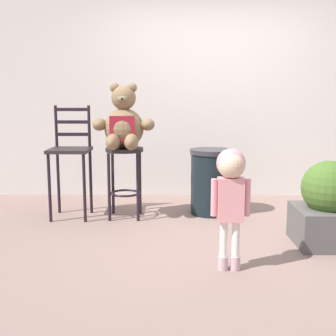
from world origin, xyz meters
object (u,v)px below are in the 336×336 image
Objects in this scene: planter_with_shrub at (328,207)px; child_walking at (231,183)px; teddy_bear at (124,124)px; trash_bin at (211,181)px; bar_stool_with_teddy at (125,168)px; bar_chair_empty at (70,155)px.

child_walking is at bearing -147.99° from planter_with_shrub.
planter_with_shrub is at bearing -24.19° from teddy_bear.
trash_bin is (0.94, 0.19, -0.64)m from teddy_bear.
trash_bin is 1.39m from planter_with_shrub.
teddy_bear is 1.73m from child_walking.
child_walking is (0.93, -1.45, 0.12)m from bar_stool_with_teddy.
bar_chair_empty is at bearing 174.69° from teddy_bear.
teddy_bear is 1.15m from trash_bin.
bar_chair_empty is at bearing -74.46° from child_walking.
bar_chair_empty is 1.60× the size of planter_with_shrub.
trash_bin is at bearing -120.27° from child_walking.
child_walking is 0.77× the size of bar_chair_empty.
planter_with_shrub is (1.87, -0.84, -0.66)m from teddy_bear.
planter_with_shrub is (0.93, -1.03, -0.02)m from trash_bin.
bar_stool_with_teddy is at bearing 90.00° from teddy_bear.
teddy_bear is 0.91× the size of planter_with_shrub.
planter_with_shrub is at bearing -47.94° from trash_bin.
trash_bin is 1.55m from bar_chair_empty.
teddy_bear reaches higher than bar_chair_empty.
trash_bin is 0.97× the size of planter_with_shrub.
teddy_bear is at bearing 155.81° from planter_with_shrub.
teddy_bear is at bearing -90.00° from bar_stool_with_teddy.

